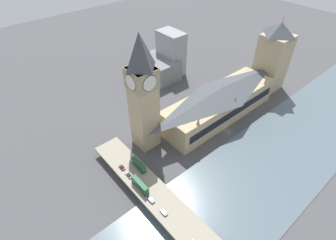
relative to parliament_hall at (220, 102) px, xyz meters
name	(u,v)px	position (x,y,z in m)	size (l,w,h in m)	color
ground_plane	(228,131)	(-15.63, 8.00, -11.77)	(600.00, 600.00, 0.00)	#4C4C4F
river_water	(273,161)	(-49.78, 8.00, -11.62)	(56.30, 360.00, 0.30)	slate
parliament_hall	(220,102)	(0.00, 0.00, 0.00)	(25.72, 89.65, 23.70)	tan
clock_tower	(143,93)	(11.45, 55.31, 26.27)	(14.21, 14.21, 71.71)	tan
victoria_tower	(273,57)	(0.06, -58.75, 14.64)	(19.84, 19.84, 56.82)	tan
road_bridge	(189,231)	(-49.78, 77.37, -7.01)	(144.60, 15.14, 5.86)	gray
double_decker_bus_mid	(139,165)	(-6.49, 73.72, -3.26)	(10.36, 2.62, 4.83)	#235B33
double_decker_bus_rear	(140,185)	(-17.77, 80.93, -3.15)	(11.80, 2.66, 5.02)	#235B33
car_northbound_lead	(151,200)	(-26.97, 81.27, -5.23)	(4.12, 1.78, 1.33)	navy
car_northbound_mid	(164,212)	(-36.19, 80.77, -5.27)	(3.92, 1.80, 1.25)	#2D5638
car_northbound_tail	(122,167)	(-0.69, 80.82, -5.23)	(4.03, 1.84, 1.38)	maroon
car_southbound_mid	(129,175)	(-7.58, 80.94, -5.25)	(4.67, 1.74, 1.31)	slate
city_block_west	(171,53)	(68.72, -15.39, 6.65)	(23.36, 14.97, 36.84)	#939399
city_block_center	(158,68)	(69.15, -1.23, -3.18)	(33.73, 24.86, 17.19)	slate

